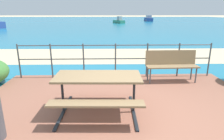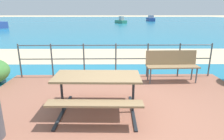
{
  "view_description": "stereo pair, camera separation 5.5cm",
  "coord_description": "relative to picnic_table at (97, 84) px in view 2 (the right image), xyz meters",
  "views": [
    {
      "loc": [
        -0.29,
        -3.51,
        2.03
      ],
      "look_at": [
        -0.14,
        1.47,
        0.55
      ],
      "focal_mm": 31.47,
      "sensor_mm": 36.0,
      "label": 1
    },
    {
      "loc": [
        -0.23,
        -3.51,
        2.03
      ],
      "look_at": [
        -0.14,
        1.47,
        0.55
      ],
      "focal_mm": 31.47,
      "sensor_mm": 36.0,
      "label": 2
    }
  ],
  "objects": [
    {
      "name": "boat_near",
      "position": [
        2.58,
        34.09,
        -0.27
      ],
      "size": [
        2.19,
        3.29,
        1.26
      ],
      "rotation": [
        0.0,
        0.0,
        2.04
      ],
      "color": "#338466",
      "rests_on": "sea_water"
    },
    {
      "name": "beach_strip",
      "position": [
        0.45,
        5.71,
        -0.66
      ],
      "size": [
        54.04,
        4.04,
        0.01
      ],
      "primitive_type": "cube",
      "rotation": [
        0.0,
        0.0,
        -0.01
      ],
      "color": "beige",
      "rests_on": "ground"
    },
    {
      "name": "railing_fence",
      "position": [
        0.45,
        2.28,
        0.04
      ],
      "size": [
        5.94,
        0.04,
        1.06
      ],
      "color": "#4C5156",
      "rests_on": "patio_paving"
    },
    {
      "name": "ground_plane",
      "position": [
        0.45,
        -0.11,
        -0.67
      ],
      "size": [
        240.0,
        240.0,
        0.0
      ],
      "primitive_type": "plane",
      "color": "beige"
    },
    {
      "name": "boat_far",
      "position": [
        10.04,
        42.98,
        -0.2
      ],
      "size": [
        1.66,
        5.43,
        1.3
      ],
      "rotation": [
        0.0,
        0.0,
        1.51
      ],
      "color": "#2D478C",
      "rests_on": "sea_water"
    },
    {
      "name": "picnic_table",
      "position": [
        0.0,
        0.0,
        0.0
      ],
      "size": [
        1.71,
        1.48,
        0.78
      ],
      "rotation": [
        0.0,
        0.0,
        -0.03
      ],
      "color": "#8C704C",
      "rests_on": "patio_paving"
    },
    {
      "name": "sea_water",
      "position": [
        0.45,
        39.89,
        -0.66
      ],
      "size": [
        90.0,
        90.0,
        0.01
      ],
      "primitive_type": "cube",
      "color": "teal",
      "rests_on": "ground"
    },
    {
      "name": "park_bench",
      "position": [
        2.06,
        1.85,
        -0.06
      ],
      "size": [
        1.5,
        0.45,
        0.9
      ],
      "rotation": [
        0.0,
        0.0,
        0.02
      ],
      "color": "#8C704C",
      "rests_on": "patio_paving"
    },
    {
      "name": "patio_paving",
      "position": [
        0.45,
        -0.11,
        -0.64
      ],
      "size": [
        6.4,
        5.2,
        0.06
      ],
      "primitive_type": "cube",
      "color": "#935B47",
      "rests_on": "ground"
    }
  ]
}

